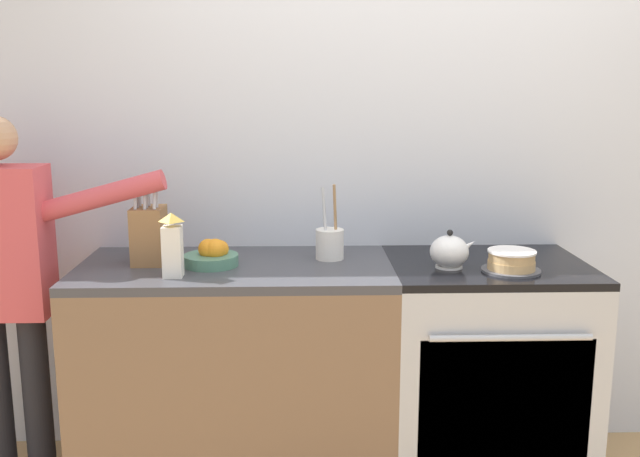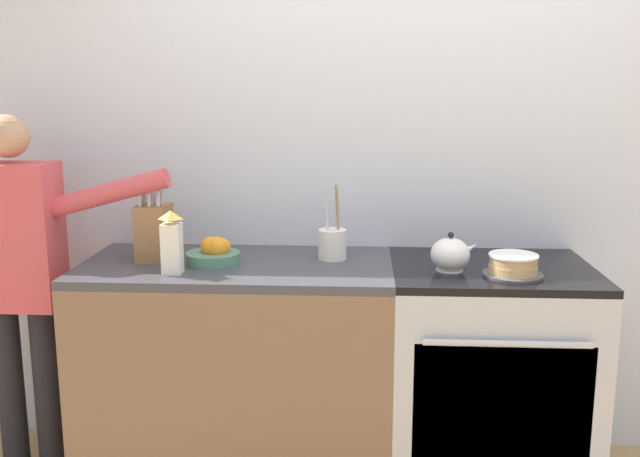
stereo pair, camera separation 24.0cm
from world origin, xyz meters
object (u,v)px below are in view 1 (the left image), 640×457
object	(u,v)px
layer_cake	(511,262)
fruit_bowl	(212,255)
utensil_crock	(330,243)
milk_carton	(172,247)
tea_kettle	(450,252)
knife_block	(149,235)
person_baker	(8,273)
stove_range	(483,370)

from	to	relation	value
layer_cake	fruit_bowl	distance (m)	1.16
utensil_crock	milk_carton	xyz separation A→B (m)	(-0.59, -0.26, 0.05)
fruit_bowl	milk_carton	xyz separation A→B (m)	(-0.12, -0.17, 0.07)
tea_kettle	knife_block	size ratio (longest dim) A/B	0.58
knife_block	person_baker	size ratio (longest dim) A/B	0.21
stove_range	layer_cake	distance (m)	0.52
knife_block	milk_carton	size ratio (longest dim) A/B	1.31
layer_cake	person_baker	xyz separation A→B (m)	(-1.95, 0.13, -0.06)
tea_kettle	person_baker	world-z (taller)	person_baker
layer_cake	milk_carton	bearing A→B (deg)	-178.31
knife_block	fruit_bowl	size ratio (longest dim) A/B	1.48
stove_range	knife_block	distance (m)	1.47
layer_cake	utensil_crock	world-z (taller)	utensil_crock
layer_cake	milk_carton	distance (m)	1.28
milk_carton	layer_cake	bearing A→B (deg)	1.69
layer_cake	utensil_crock	size ratio (longest dim) A/B	0.72
tea_kettle	milk_carton	size ratio (longest dim) A/B	0.76
fruit_bowl	person_baker	size ratio (longest dim) A/B	0.14
stove_range	tea_kettle	bearing A→B (deg)	-157.43
layer_cake	stove_range	bearing A→B (deg)	109.44
knife_block	fruit_bowl	xyz separation A→B (m)	(0.25, -0.05, -0.07)
stove_range	milk_carton	distance (m)	1.36
tea_kettle	knife_block	distance (m)	1.19
fruit_bowl	tea_kettle	bearing A→B (deg)	-3.76
tea_kettle	knife_block	world-z (taller)	knife_block
knife_block	fruit_bowl	distance (m)	0.27
stove_range	knife_block	xyz separation A→B (m)	(-1.35, 0.03, 0.57)
stove_range	utensil_crock	bearing A→B (deg)	172.34
utensil_crock	fruit_bowl	size ratio (longest dim) A/B	1.45
milk_carton	person_baker	world-z (taller)	person_baker
layer_cake	knife_block	size ratio (longest dim) A/B	0.70
utensil_crock	fruit_bowl	distance (m)	0.48
stove_range	person_baker	xyz separation A→B (m)	(-1.90, -0.01, 0.43)
tea_kettle	milk_carton	xyz separation A→B (m)	(-1.05, -0.10, 0.05)
stove_range	milk_carton	size ratio (longest dim) A/B	3.79
fruit_bowl	person_baker	world-z (taller)	person_baker
stove_range	fruit_bowl	size ratio (longest dim) A/B	4.27
person_baker	utensil_crock	bearing A→B (deg)	-7.89
fruit_bowl	milk_carton	distance (m)	0.22
layer_cake	milk_carton	xyz separation A→B (m)	(-1.27, -0.04, 0.08)
utensil_crock	knife_block	bearing A→B (deg)	-175.99
utensil_crock	fruit_bowl	bearing A→B (deg)	-168.34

